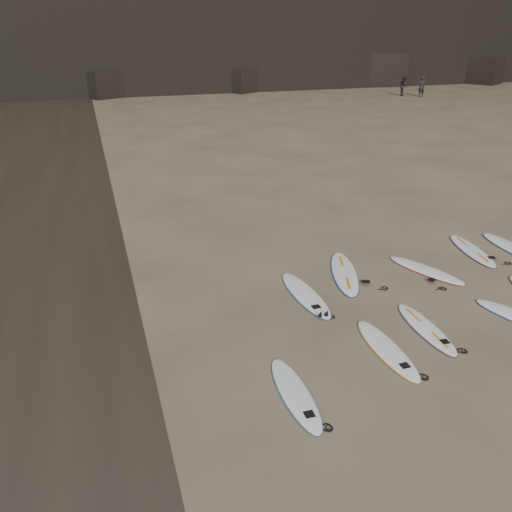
# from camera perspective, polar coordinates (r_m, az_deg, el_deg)

# --- Properties ---
(ground) EXTENTS (240.00, 240.00, 0.00)m
(ground) POSITION_cam_1_polar(r_m,az_deg,el_deg) (12.75, 21.83, -7.28)
(ground) COLOR #897559
(ground) RESTS_ON ground
(surfboard_0) EXTENTS (0.59, 2.27, 0.08)m
(surfboard_0) POSITION_cam_1_polar(r_m,az_deg,el_deg) (9.87, 4.49, -15.37)
(surfboard_0) COLOR white
(surfboard_0) RESTS_ON ground
(surfboard_1) EXTENTS (0.60, 2.38, 0.09)m
(surfboard_1) POSITION_cam_1_polar(r_m,az_deg,el_deg) (11.33, 14.72, -10.22)
(surfboard_1) COLOR white
(surfboard_1) RESTS_ON ground
(surfboard_2) EXTENTS (0.66, 2.29, 0.08)m
(surfboard_2) POSITION_cam_1_polar(r_m,az_deg,el_deg) (12.29, 18.83, -7.80)
(surfboard_2) COLOR white
(surfboard_2) RESTS_ON ground
(surfboard_5) EXTENTS (0.72, 2.62, 0.09)m
(surfboard_5) POSITION_cam_1_polar(r_m,az_deg,el_deg) (13.07, 5.66, -4.37)
(surfboard_5) COLOR white
(surfboard_5) RESTS_ON ground
(surfboard_6) EXTENTS (1.54, 2.84, 0.10)m
(surfboard_6) POSITION_cam_1_polar(r_m,az_deg,el_deg) (14.31, 10.08, -1.89)
(surfboard_6) COLOR white
(surfboard_6) RESTS_ON ground
(surfboard_7) EXTENTS (1.45, 2.44, 0.09)m
(surfboard_7) POSITION_cam_1_polar(r_m,az_deg,el_deg) (15.07, 18.84, -1.51)
(surfboard_7) COLOR white
(surfboard_7) RESTS_ON ground
(surfboard_8) EXTENTS (1.07, 2.60, 0.09)m
(surfboard_8) POSITION_cam_1_polar(r_m,az_deg,el_deg) (16.90, 23.45, 0.61)
(surfboard_8) COLOR white
(surfboard_8) RESTS_ON ground
(person_a) EXTENTS (0.70, 0.46, 1.91)m
(person_a) POSITION_cam_1_polar(r_m,az_deg,el_deg) (53.92, 18.40, 17.90)
(person_a) COLOR black
(person_a) RESTS_ON ground
(person_b) EXTENTS (0.99, 1.09, 1.82)m
(person_b) POSITION_cam_1_polar(r_m,az_deg,el_deg) (54.27, 16.54, 18.11)
(person_b) COLOR black
(person_b) RESTS_ON ground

